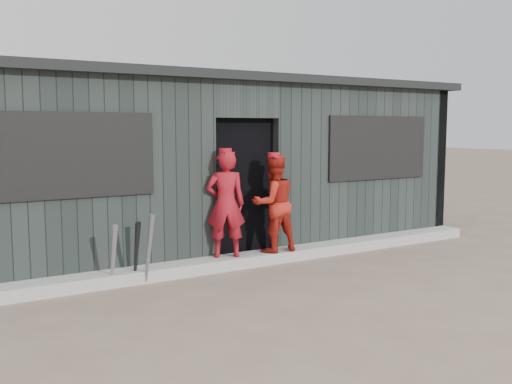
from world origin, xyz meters
TOP-DOWN VIEW (x-y plane):
  - ground at (0.00, 0.00)m, footprint 80.00×80.00m
  - curb at (0.00, 1.82)m, footprint 8.00×0.36m
  - bat_left at (-2.04, 1.64)m, footprint 0.09×0.34m
  - bat_mid at (-1.62, 1.58)m, footprint 0.12×0.25m
  - bat_right at (-1.75, 1.67)m, footprint 0.11×0.35m
  - player_red_left at (-0.44, 1.84)m, footprint 0.61×0.50m
  - player_red_right at (0.28, 1.80)m, footprint 0.68×0.55m
  - player_grey_back at (0.30, 2.37)m, footprint 0.73×0.52m
  - dugout at (0.00, 3.50)m, footprint 8.30×3.30m

SIDE VIEW (x-z plane):
  - ground at x=0.00m, z-range 0.00..0.00m
  - curb at x=0.00m, z-range 0.00..0.15m
  - bat_left at x=-2.04m, z-range 0.00..0.78m
  - bat_right at x=-1.75m, z-range 0.00..0.78m
  - bat_mid at x=-1.62m, z-range 0.00..0.87m
  - player_grey_back at x=0.30m, z-range 0.00..1.42m
  - player_red_right at x=0.28m, z-range 0.15..1.50m
  - player_red_left at x=-0.44m, z-range 0.15..1.57m
  - dugout at x=0.00m, z-range -0.02..2.60m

